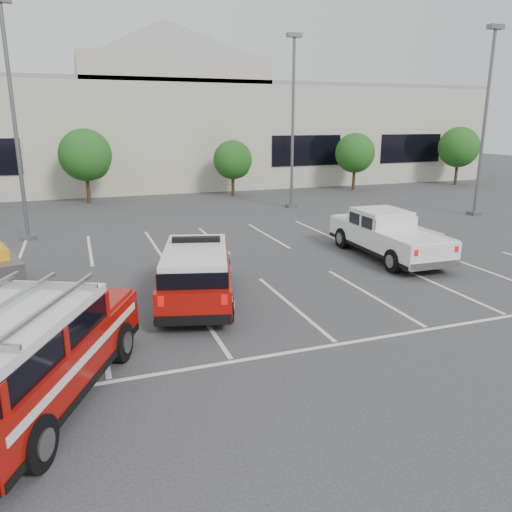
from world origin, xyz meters
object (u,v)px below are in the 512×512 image
(light_pole_right, at_px, (485,123))
(white_pickup, at_px, (386,239))
(light_pole_left, at_px, (15,123))
(ladder_suv, at_px, (27,362))
(light_pole_mid, at_px, (293,123))
(fire_chief_suv, at_px, (197,277))
(tree_mid_right, at_px, (234,161))
(tree_right, at_px, (356,154))
(tree_mid_left, at_px, (87,157))
(tree_far_right, at_px, (459,149))
(convention_building, at_px, (144,128))

(light_pole_right, distance_m, white_pickup, 12.77)
(light_pole_left, bearing_deg, ladder_suv, -85.68)
(light_pole_right, bearing_deg, ladder_suv, -149.87)
(light_pole_left, xyz_separation_m, light_pole_mid, (15.00, 4.00, 0.00))
(fire_chief_suv, bearing_deg, tree_mid_right, 85.03)
(tree_mid_right, relative_size, tree_right, 0.90)
(light_pole_left, distance_m, light_pole_right, 24.08)
(tree_mid_left, height_order, tree_right, tree_mid_left)
(fire_chief_suv, bearing_deg, tree_far_right, 52.13)
(convention_building, bearing_deg, tree_far_right, -21.51)
(tree_far_right, height_order, light_pole_left, light_pole_left)
(light_pole_mid, bearing_deg, convention_building, 113.26)
(light_pole_right, bearing_deg, tree_mid_left, 150.05)
(tree_right, bearing_deg, light_pole_left, -156.49)
(tree_mid_left, bearing_deg, fire_chief_suv, -83.49)
(tree_far_right, xyz_separation_m, white_pickup, (-19.31, -18.27, -2.31))
(convention_building, xyz_separation_m, light_pole_left, (-8.18, -19.86, 0.47))
(tree_mid_right, distance_m, light_pole_left, 16.72)
(tree_mid_left, xyz_separation_m, white_pickup, (10.69, -18.27, -2.31))
(convention_building, xyz_separation_m, fire_chief_suv, (-2.72, -30.57, -3.94))
(light_pole_right, xyz_separation_m, white_pickup, (-10.22, -6.23, -4.45))
(light_pole_mid, bearing_deg, tree_far_right, 18.48)
(light_pole_left, xyz_separation_m, ladder_suv, (1.15, -15.26, -4.28))
(light_pole_mid, height_order, light_pole_right, same)
(tree_right, bearing_deg, tree_far_right, 0.00)
(fire_chief_suv, distance_m, ladder_suv, 6.27)
(tree_far_right, distance_m, light_pole_mid, 19.19)
(tree_mid_left, height_order, tree_far_right, same)
(fire_chief_suv, xyz_separation_m, ladder_suv, (-4.31, -4.55, 0.13))
(tree_mid_left, bearing_deg, white_pickup, -59.67)
(light_pole_left, bearing_deg, tree_far_right, 16.89)
(tree_mid_left, relative_size, tree_right, 1.10)
(fire_chief_suv, bearing_deg, convention_building, 100.13)
(tree_far_right, bearing_deg, convention_building, 158.49)
(tree_far_right, height_order, ladder_suv, tree_far_right)
(tree_mid_right, xyz_separation_m, light_pole_right, (10.91, -12.05, 2.68))
(convention_building, relative_size, tree_right, 13.58)
(white_pickup, bearing_deg, tree_mid_right, 93.40)
(convention_building, xyz_separation_m, white_pickup, (5.60, -28.09, -3.99))
(convention_building, distance_m, tree_mid_left, 11.19)
(light_pole_left, bearing_deg, white_pickup, -30.83)
(convention_building, bearing_deg, tree_right, -33.37)
(tree_mid_left, relative_size, tree_mid_right, 1.21)
(convention_building, xyz_separation_m, light_pole_mid, (6.82, -15.86, 0.47))
(light_pole_left, relative_size, light_pole_right, 1.00)
(light_pole_mid, height_order, white_pickup, light_pole_mid)
(tree_right, height_order, light_pole_mid, light_pole_mid)
(tree_mid_right, xyz_separation_m, white_pickup, (0.69, -18.27, -1.77))
(tree_mid_right, xyz_separation_m, fire_chief_suv, (-7.63, -20.76, -1.73))
(tree_mid_right, bearing_deg, tree_right, 0.00)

